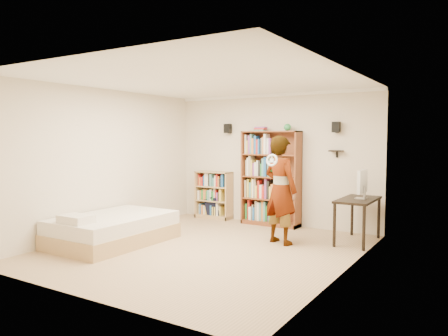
{
  "coord_description": "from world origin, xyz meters",
  "views": [
    {
      "loc": [
        3.92,
        -5.73,
        1.8
      ],
      "look_at": [
        -0.02,
        0.6,
        1.28
      ],
      "focal_mm": 35.0,
      "sensor_mm": 36.0,
      "label": 1
    }
  ],
  "objects_px": {
    "computer_desk": "(358,220)",
    "daybed": "(113,226)",
    "tall_bookshelf": "(271,178)",
    "low_bookshelf": "(214,195)",
    "person": "(280,190)"
  },
  "relations": [
    {
      "from": "computer_desk",
      "to": "person",
      "type": "xyz_separation_m",
      "value": [
        -1.1,
        -0.77,
        0.54
      ]
    },
    {
      "from": "tall_bookshelf",
      "to": "computer_desk",
      "type": "xyz_separation_m",
      "value": [
        1.92,
        -0.55,
        -0.59
      ]
    },
    {
      "from": "computer_desk",
      "to": "daybed",
      "type": "xyz_separation_m",
      "value": [
        -3.52,
        -2.27,
        -0.08
      ]
    },
    {
      "from": "computer_desk",
      "to": "daybed",
      "type": "distance_m",
      "value": 4.19
    },
    {
      "from": "low_bookshelf",
      "to": "tall_bookshelf",
      "type": "bearing_deg",
      "value": -0.84
    },
    {
      "from": "computer_desk",
      "to": "person",
      "type": "bearing_deg",
      "value": -145.07
    },
    {
      "from": "daybed",
      "to": "tall_bookshelf",
      "type": "bearing_deg",
      "value": 60.42
    },
    {
      "from": "tall_bookshelf",
      "to": "daybed",
      "type": "height_order",
      "value": "tall_bookshelf"
    },
    {
      "from": "computer_desk",
      "to": "daybed",
      "type": "bearing_deg",
      "value": -147.15
    },
    {
      "from": "low_bookshelf",
      "to": "daybed",
      "type": "relative_size",
      "value": 0.52
    },
    {
      "from": "tall_bookshelf",
      "to": "person",
      "type": "distance_m",
      "value": 1.55
    },
    {
      "from": "tall_bookshelf",
      "to": "person",
      "type": "xyz_separation_m",
      "value": [
        0.82,
        -1.32,
        -0.05
      ]
    },
    {
      "from": "low_bookshelf",
      "to": "person",
      "type": "relative_size",
      "value": 0.57
    },
    {
      "from": "low_bookshelf",
      "to": "daybed",
      "type": "distance_m",
      "value": 2.86
    },
    {
      "from": "low_bookshelf",
      "to": "person",
      "type": "bearing_deg",
      "value": -30.93
    }
  ]
}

